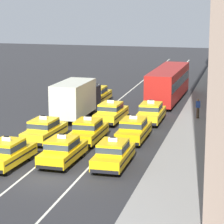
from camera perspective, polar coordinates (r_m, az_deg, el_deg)
ground_plane at (r=31.85m, az=-6.61°, el=-7.01°), size 160.00×160.00×0.00m
lane_stripe_left_center at (r=50.74m, az=-0.41°, el=0.36°), size 0.14×80.00×0.01m
lane_stripe_center_right at (r=50.06m, az=3.14°, el=0.17°), size 0.14×80.00×0.01m
sidewalk_curb at (r=44.47m, az=9.02°, el=-1.41°), size 4.00×90.00×0.15m
taxi_left_nearest at (r=34.33m, az=-10.76°, el=-4.18°), size 2.08×4.66×1.96m
taxi_left_second at (r=39.64m, az=-7.05°, el=-1.83°), size 2.08×4.66×1.96m
box_truck_left_third at (r=46.36m, az=-3.70°, el=1.43°), size 2.48×7.03×3.27m
taxi_left_fourth at (r=52.96m, az=-1.58°, el=1.82°), size 1.90×4.59×1.96m
taxi_center_nearest at (r=34.42m, az=-5.14°, el=-3.96°), size 1.97×4.62×1.96m
taxi_center_second at (r=39.17m, az=-2.48°, el=-1.92°), size 1.87×4.58×1.96m
taxi_center_third at (r=45.12m, az=-0.11°, el=-0.01°), size 2.00×4.63×1.96m
taxi_right_nearest at (r=33.58m, az=0.13°, el=-4.33°), size 1.84×4.57×1.96m
taxi_right_second at (r=39.48m, az=2.26°, el=-1.80°), size 1.86×4.58×1.96m
taxi_right_third at (r=45.12m, az=4.06°, el=-0.04°), size 1.84×4.57×1.96m
bus_right_fourth at (r=54.46m, az=5.85°, el=3.06°), size 2.83×11.27×3.22m
pedestrian_near_crosswalk at (r=48.07m, az=10.70°, el=0.62°), size 0.47×0.24×1.60m
pedestrian_mid_block at (r=46.66m, az=8.91°, el=0.38°), size 0.36×0.24×1.64m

